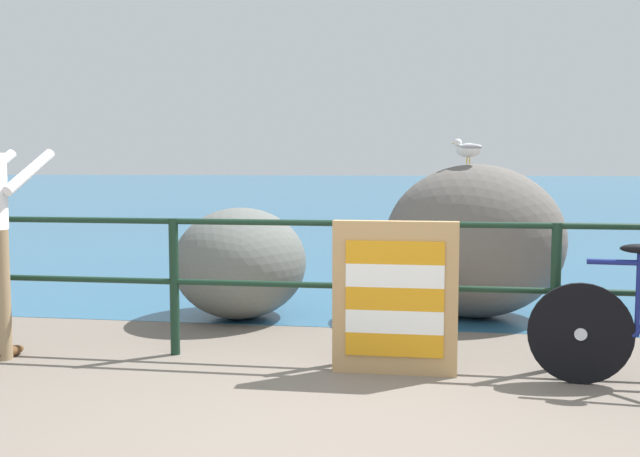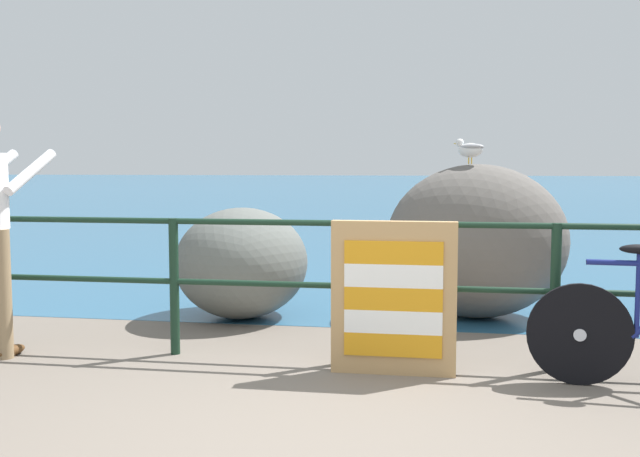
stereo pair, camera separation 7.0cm
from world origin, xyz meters
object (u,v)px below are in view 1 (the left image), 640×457
object	(u,v)px
breakwater_boulder_main	(474,241)
seagull	(468,149)
breakwater_boulder_left	(240,263)
folded_deckchair_stack	(395,298)

from	to	relation	value
breakwater_boulder_main	seagull	bearing A→B (deg)	-150.15
breakwater_boulder_left	folded_deckchair_stack	bearing A→B (deg)	-46.95
breakwater_boulder_main	seagull	distance (m)	0.85
breakwater_boulder_main	folded_deckchair_stack	bearing A→B (deg)	-108.15
folded_deckchair_stack	breakwater_boulder_left	world-z (taller)	folded_deckchair_stack
breakwater_boulder_main	breakwater_boulder_left	bearing A→B (deg)	-170.38
folded_deckchair_stack	seagull	world-z (taller)	seagull
folded_deckchair_stack	breakwater_boulder_left	bearing A→B (deg)	133.05
folded_deckchair_stack	breakwater_boulder_left	size ratio (longest dim) A/B	0.77
seagull	folded_deckchair_stack	bearing A→B (deg)	112.08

